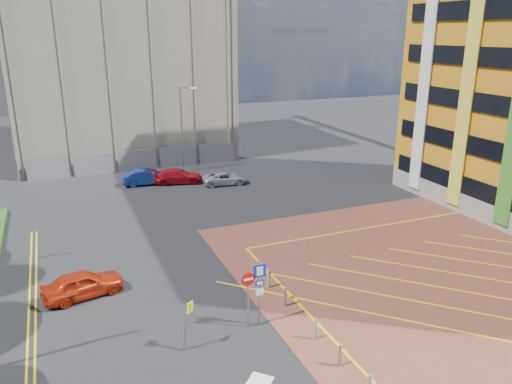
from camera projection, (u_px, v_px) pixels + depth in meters
ground at (258, 339)px, 21.80m from camera, size 140.00×140.00×0.00m
forecourt at (497, 280)px, 26.89m from camera, size 26.00×26.00×0.02m
lamp_back at (183, 126)px, 46.56m from camera, size 1.53×0.16×8.00m
sign_cluster at (255, 288)px, 22.17m from camera, size 1.17×0.12×3.20m
warning_sign at (187, 320)px, 20.64m from camera, size 0.60×0.39×2.25m
bollard_row at (323, 338)px, 21.02m from camera, size 0.14×11.14×0.90m
construction_building at (115, 49)px, 53.59m from camera, size 21.20×19.20×22.00m
construction_fence at (148, 159)px, 48.23m from camera, size 21.60×0.06×2.00m
car_red_left at (83, 284)px, 25.12m from camera, size 4.24×2.39×1.36m
car_blue_back at (147, 177)px, 43.60m from camera, size 4.30×1.84×1.38m
car_red_back at (178, 176)px, 44.00m from camera, size 4.63×2.71×1.26m
car_silver_back at (225, 178)px, 43.67m from camera, size 4.06×2.22×1.08m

